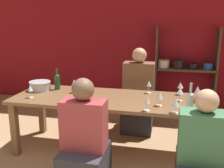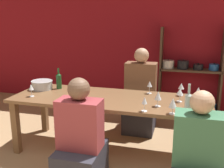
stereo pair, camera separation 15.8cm
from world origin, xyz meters
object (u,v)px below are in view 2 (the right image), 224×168
(wine_glass_empty_c, at_px, (181,86))
(cell_phone, at_px, (191,102))
(wine_glass_red_a, at_px, (83,84))
(person_near_a, at_px, (197,165))
(wine_glass_red_d, at_px, (198,91))
(shelf_unit, at_px, (190,82))
(mixing_bowl, at_px, (42,85))
(wine_glass_empty_a, at_px, (180,92))
(wine_glass_empty_d, at_px, (31,88))
(wine_glass_red_b, at_px, (173,103))
(person_near_b, at_px, (81,149))
(wine_bottle_green, at_px, (59,80))
(wine_glass_white_a, at_px, (144,101))
(dining_table, at_px, (110,104))
(wine_glass_empty_e, at_px, (75,83))
(wine_glass_red_c, at_px, (150,85))
(wine_glass_empty_b, at_px, (158,96))
(wine_bottle_dark, at_px, (188,102))
(person_far_a, at_px, (140,101))

(wine_glass_empty_c, height_order, cell_phone, wine_glass_empty_c)
(wine_glass_red_a, distance_m, person_near_a, 1.77)
(wine_glass_red_d, bearing_deg, shelf_unit, 92.26)
(mixing_bowl, xyz_separation_m, wine_glass_empty_a, (1.85, -0.07, 0.05))
(wine_glass_empty_a, distance_m, wine_glass_empty_c, 0.26)
(wine_glass_empty_d, height_order, wine_glass_red_d, same)
(shelf_unit, distance_m, wine_glass_red_b, 2.20)
(person_near_b, bearing_deg, wine_glass_empty_a, 42.95)
(wine_glass_empty_c, bearing_deg, wine_bottle_green, -176.60)
(wine_glass_red_a, relative_size, wine_glass_red_b, 0.89)
(person_near_a, bearing_deg, wine_glass_empty_c, 99.74)
(wine_glass_red_a, bearing_deg, wine_glass_white_a, -30.93)
(dining_table, bearing_deg, person_near_a, -35.77)
(wine_glass_empty_e, height_order, person_near_b, person_near_b)
(wine_glass_empty_c, height_order, wine_glass_red_c, wine_glass_red_c)
(wine_glass_empty_e, bearing_deg, wine_glass_empty_b, -14.77)
(wine_bottle_dark, relative_size, wine_glass_empty_c, 1.87)
(wine_glass_empty_a, xyz_separation_m, wine_glass_empty_e, (-1.35, 0.06, 0.01))
(wine_glass_empty_a, bearing_deg, wine_glass_empty_e, 177.47)
(person_far_a, bearing_deg, person_near_b, 77.89)
(wine_glass_empty_d, bearing_deg, wine_glass_red_a, 35.38)
(shelf_unit, xyz_separation_m, wine_glass_empty_c, (-0.14, -1.47, 0.28))
(dining_table, bearing_deg, shelf_unit, 61.45)
(wine_glass_empty_c, relative_size, cell_phone, 1.03)
(wine_glass_red_b, height_order, person_near_b, person_near_b)
(wine_glass_empty_b, bearing_deg, wine_bottle_green, 164.04)
(cell_phone, bearing_deg, wine_glass_white_a, -138.30)
(shelf_unit, distance_m, wine_glass_red_a, 2.16)
(mixing_bowl, bearing_deg, wine_bottle_green, 23.31)
(wine_glass_white_a, bearing_deg, wine_glass_empty_a, 50.95)
(wine_glass_empty_d, distance_m, person_near_a, 2.11)
(wine_glass_empty_e, xyz_separation_m, person_near_b, (0.44, -0.91, -0.44))
(cell_phone, bearing_deg, wine_bottle_dark, -97.39)
(wine_glass_empty_a, bearing_deg, person_near_a, -76.50)
(dining_table, relative_size, cell_phone, 15.30)
(wine_bottle_dark, height_order, wine_glass_red_d, wine_bottle_dark)
(wine_glass_empty_c, relative_size, person_near_a, 0.15)
(wine_glass_empty_e, distance_m, person_far_a, 1.09)
(mixing_bowl, distance_m, person_near_b, 1.37)
(wine_glass_empty_b, distance_m, wine_glass_red_b, 0.26)
(person_near_a, xyz_separation_m, person_far_a, (-0.77, 1.51, 0.07))
(wine_bottle_green, bearing_deg, wine_glass_red_d, -1.05)
(wine_glass_white_a, xyz_separation_m, wine_glass_red_c, (-0.04, 0.68, 0.01))
(wine_glass_red_a, distance_m, wine_glass_red_c, 0.88)
(shelf_unit, height_order, wine_glass_red_b, shelf_unit)
(wine_glass_red_d, relative_size, person_near_a, 0.15)
(shelf_unit, height_order, person_near_b, shelf_unit)
(wine_glass_empty_b, relative_size, wine_glass_red_c, 1.05)
(wine_glass_red_c, xyz_separation_m, person_near_b, (-0.52, -1.10, -0.43))
(wine_glass_empty_d, xyz_separation_m, wine_glass_red_c, (1.41, 0.53, 0.01))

